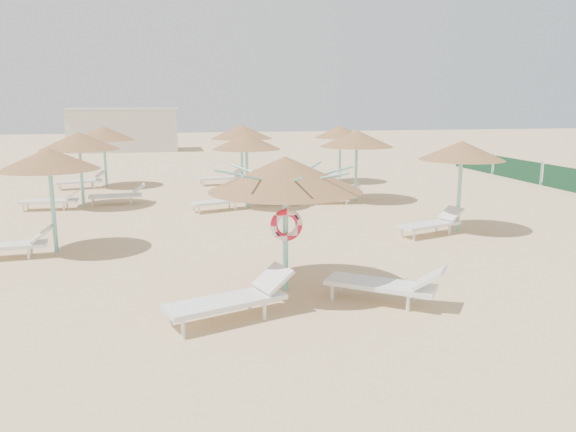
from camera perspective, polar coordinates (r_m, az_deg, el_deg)
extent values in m
plane|color=tan|center=(11.49, 2.17, -7.61)|extent=(120.00, 120.00, 0.00)
cylinder|color=#78D1C7|center=(11.22, -0.26, -2.00)|extent=(0.11, 0.11, 2.28)
cone|color=#94633B|center=(10.99, -0.27, 4.32)|extent=(3.04, 3.04, 0.68)
cylinder|color=#78D1C7|center=(11.03, -0.26, 3.02)|extent=(0.20, 0.20, 0.12)
cylinder|color=#78D1C7|center=(11.16, 3.27, 4.16)|extent=(1.38, 0.04, 0.35)
cylinder|color=#78D1C7|center=(11.58, 1.64, 4.44)|extent=(1.00, 1.00, 0.35)
cylinder|color=#78D1C7|center=(11.68, -0.96, 4.51)|extent=(0.04, 1.38, 0.35)
cylinder|color=#78D1C7|center=(11.39, -3.22, 4.31)|extent=(1.00, 1.00, 0.35)
cylinder|color=#78D1C7|center=(10.88, -3.89, 3.96)|extent=(1.38, 0.04, 0.35)
cylinder|color=#78D1C7|center=(10.42, -2.38, 3.64)|extent=(1.00, 1.00, 0.35)
cylinder|color=#78D1C7|center=(10.32, 0.52, 3.57)|extent=(0.04, 1.38, 0.35)
cylinder|color=#78D1C7|center=(10.63, 2.90, 3.79)|extent=(1.00, 1.00, 0.35)
torus|color=red|center=(11.07, -0.16, -0.92)|extent=(0.65, 0.15, 0.65)
cylinder|color=white|center=(9.42, -10.62, -11.20)|extent=(0.07, 0.07, 0.31)
cylinder|color=white|center=(9.91, -11.79, -10.08)|extent=(0.07, 0.07, 0.31)
cylinder|color=white|center=(10.01, -2.41, -9.62)|extent=(0.07, 0.07, 0.31)
cylinder|color=white|center=(10.47, -3.91, -8.66)|extent=(0.07, 0.07, 0.31)
cube|color=white|center=(9.91, -6.36, -8.66)|extent=(2.23, 1.36, 0.09)
cube|color=white|center=(10.23, -1.54, -6.34)|extent=(0.73, 0.81, 0.41)
cylinder|color=white|center=(10.96, 4.52, -7.75)|extent=(0.07, 0.07, 0.30)
cylinder|color=white|center=(11.45, 5.44, -6.92)|extent=(0.07, 0.07, 0.30)
cylinder|color=white|center=(10.59, 12.09, -8.68)|extent=(0.07, 0.07, 0.30)
cylinder|color=white|center=(11.09, 12.69, -7.77)|extent=(0.07, 0.07, 0.30)
cube|color=white|center=(10.90, 9.35, -6.89)|extent=(2.06, 1.76, 0.09)
cube|color=white|center=(10.64, 14.23, -6.09)|extent=(0.81, 0.84, 0.40)
cylinder|color=#78D1C7|center=(15.28, -22.76, 0.78)|extent=(0.11, 0.11, 2.30)
cone|color=#94633B|center=(15.12, -23.13, 5.37)|extent=(2.42, 2.42, 0.54)
cylinder|color=#78D1C7|center=(15.14, -23.06, 4.50)|extent=(0.20, 0.20, 0.12)
cylinder|color=white|center=(15.02, -24.87, -3.52)|extent=(0.06, 0.06, 0.28)
cylinder|color=white|center=(15.50, -24.62, -3.05)|extent=(0.06, 0.06, 0.28)
cube|color=white|center=(15.31, -26.84, -2.73)|extent=(1.94, 0.77, 0.08)
cube|color=white|center=(15.12, -23.76, -1.69)|extent=(0.53, 0.64, 0.36)
cylinder|color=#78D1C7|center=(21.60, -20.24, 3.89)|extent=(0.11, 0.11, 2.30)
cone|color=#94633B|center=(21.49, -20.47, 7.18)|extent=(2.79, 2.79, 0.63)
cylinder|color=#78D1C7|center=(21.51, -20.43, 6.53)|extent=(0.20, 0.20, 0.12)
cylinder|color=white|center=(21.53, -25.31, 0.74)|extent=(0.06, 0.06, 0.28)
cylinder|color=white|center=(22.00, -24.94, 0.98)|extent=(0.06, 0.06, 0.28)
cylinder|color=white|center=(21.17, -21.82, 0.86)|extent=(0.06, 0.06, 0.28)
cylinder|color=white|center=(21.65, -21.52, 1.10)|extent=(0.06, 0.06, 0.28)
cube|color=white|center=(21.52, -23.13, 1.41)|extent=(1.94, 0.74, 0.08)
cube|color=white|center=(21.28, -20.97, 2.12)|extent=(0.52, 0.63, 0.36)
cylinder|color=white|center=(21.71, -19.23, 1.29)|extent=(0.06, 0.06, 0.28)
cylinder|color=white|center=(22.20, -19.15, 1.51)|extent=(0.06, 0.06, 0.28)
cylinder|color=white|center=(21.66, -15.67, 1.49)|extent=(0.06, 0.06, 0.28)
cylinder|color=white|center=(22.15, -15.67, 1.70)|extent=(0.06, 0.06, 0.28)
cube|color=white|center=(21.88, -17.13, 1.98)|extent=(1.94, 0.74, 0.08)
cube|color=white|center=(21.84, -14.94, 2.72)|extent=(0.52, 0.63, 0.36)
cylinder|color=#78D1C7|center=(26.45, -18.08, 5.32)|extent=(0.11, 0.11, 2.30)
cone|color=#94633B|center=(26.35, -18.25, 8.00)|extent=(2.75, 2.75, 0.62)
cylinder|color=#78D1C7|center=(26.37, -18.22, 7.48)|extent=(0.20, 0.20, 0.12)
cylinder|color=white|center=(26.01, -22.11, 2.69)|extent=(0.06, 0.06, 0.28)
cylinder|color=white|center=(26.50, -22.19, 2.84)|extent=(0.06, 0.06, 0.28)
cylinder|color=white|center=(26.13, -19.16, 2.94)|extent=(0.06, 0.06, 0.28)
cylinder|color=white|center=(26.62, -19.29, 3.08)|extent=(0.06, 0.06, 0.28)
cube|color=white|center=(26.29, -20.44, 3.30)|extent=(1.99, 1.06, 0.08)
cube|color=white|center=(26.35, -18.64, 3.97)|extent=(0.62, 0.70, 0.36)
cylinder|color=#78D1C7|center=(20.19, -4.19, 4.08)|extent=(0.11, 0.11, 2.30)
cone|color=#94633B|center=(20.06, -4.24, 7.57)|extent=(2.44, 2.44, 0.55)
cylinder|color=#78D1C7|center=(20.08, -4.23, 6.91)|extent=(0.20, 0.20, 0.12)
cylinder|color=white|center=(19.31, -9.02, 0.59)|extent=(0.06, 0.06, 0.28)
cylinder|color=white|center=(19.77, -9.55, 0.82)|extent=(0.06, 0.06, 0.28)
cylinder|color=white|center=(19.83, -5.39, 0.97)|extent=(0.06, 0.06, 0.28)
cylinder|color=white|center=(20.28, -5.99, 1.19)|extent=(0.06, 0.06, 0.28)
cube|color=white|center=(19.80, -7.15, 1.44)|extent=(2.00, 1.19, 0.08)
cube|color=white|center=(20.11, -4.94, 2.34)|extent=(0.65, 0.72, 0.36)
cylinder|color=white|center=(20.69, -3.55, 1.44)|extent=(0.06, 0.06, 0.28)
cylinder|color=white|center=(21.17, -3.31, 1.68)|extent=(0.06, 0.06, 0.28)
cylinder|color=white|center=(20.50, 0.17, 1.37)|extent=(0.06, 0.06, 0.28)
cylinder|color=white|center=(20.99, 0.32, 1.61)|extent=(0.06, 0.06, 0.28)
cube|color=white|center=(20.78, -1.26, 2.01)|extent=(2.00, 1.19, 0.08)
cube|color=white|center=(20.64, 1.08, 2.62)|extent=(0.65, 0.72, 0.36)
cylinder|color=#78D1C7|center=(26.43, -4.71, 5.84)|extent=(0.11, 0.11, 2.30)
cone|color=#94633B|center=(26.33, -4.76, 8.54)|extent=(2.85, 2.85, 0.64)
cylinder|color=#78D1C7|center=(26.34, -4.75, 8.01)|extent=(0.20, 0.20, 0.12)
cylinder|color=white|center=(25.63, -8.58, 3.30)|extent=(0.06, 0.06, 0.28)
cylinder|color=white|center=(26.11, -8.80, 3.44)|extent=(0.06, 0.06, 0.28)
cylinder|color=white|center=(25.92, -5.65, 3.46)|extent=(0.06, 0.06, 0.28)
cylinder|color=white|center=(26.40, -5.93, 3.61)|extent=(0.06, 0.06, 0.28)
cube|color=white|center=(26.01, -6.98, 3.86)|extent=(1.97, 0.88, 0.08)
cube|color=white|center=(26.18, -5.17, 4.48)|extent=(0.56, 0.66, 0.36)
cylinder|color=#78D1C7|center=(17.22, 17.00, 2.31)|extent=(0.11, 0.11, 2.30)
cone|color=#94633B|center=(17.07, 17.25, 6.39)|extent=(2.45, 2.45, 0.55)
cylinder|color=#78D1C7|center=(17.09, 17.20, 5.61)|extent=(0.20, 0.20, 0.12)
cylinder|color=white|center=(15.84, 12.68, -1.97)|extent=(0.06, 0.06, 0.28)
cylinder|color=white|center=(16.19, 11.48, -1.62)|extent=(0.06, 0.06, 0.28)
cylinder|color=white|center=(16.77, 16.06, -1.40)|extent=(0.06, 0.06, 0.28)
cylinder|color=white|center=(17.11, 14.85, -1.08)|extent=(0.06, 0.06, 0.28)
cube|color=white|center=(16.51, 14.15, -0.85)|extent=(2.00, 1.19, 0.08)
cube|color=white|center=(17.07, 16.23, 0.26)|extent=(0.65, 0.72, 0.36)
cylinder|color=#78D1C7|center=(21.71, 6.92, 4.55)|extent=(0.11, 0.11, 2.30)
cone|color=#94633B|center=(21.59, 7.00, 7.83)|extent=(2.78, 2.78, 0.63)
cylinder|color=#78D1C7|center=(21.61, 6.98, 7.18)|extent=(0.20, 0.20, 0.12)
cylinder|color=white|center=(20.80, 2.30, 1.51)|extent=(0.06, 0.06, 0.28)
cylinder|color=white|center=(21.29, 2.15, 1.74)|extent=(0.06, 0.06, 0.28)
cylinder|color=white|center=(20.99, 5.96, 1.55)|extent=(0.06, 0.06, 0.28)
cylinder|color=white|center=(21.48, 5.73, 1.78)|extent=(0.06, 0.06, 0.28)
cube|color=white|center=(21.12, 4.38, 2.13)|extent=(1.97, 0.87, 0.08)
cube|color=white|center=(21.22, 6.67, 2.79)|extent=(0.56, 0.66, 0.36)
cylinder|color=#78D1C7|center=(26.64, 5.29, 5.88)|extent=(0.11, 0.11, 2.30)
cone|color=#94633B|center=(26.55, 5.34, 8.52)|extent=(2.43, 2.43, 0.55)
cylinder|color=#78D1C7|center=(26.56, 5.33, 8.02)|extent=(0.20, 0.20, 0.12)
cylinder|color=white|center=(25.82, 1.43, 3.49)|extent=(0.06, 0.06, 0.28)
cylinder|color=white|center=(26.32, 1.44, 3.64)|extent=(0.06, 0.06, 0.28)
cylinder|color=white|center=(25.84, 4.42, 3.46)|extent=(0.06, 0.06, 0.28)
cylinder|color=white|center=(26.34, 4.38, 3.61)|extent=(0.06, 0.06, 0.28)
cube|color=white|center=(26.05, 3.20, 3.94)|extent=(1.99, 1.06, 0.08)
cube|color=white|center=(26.05, 5.08, 4.45)|extent=(0.62, 0.70, 0.36)
cube|color=silver|center=(45.69, -16.30, 8.27)|extent=(8.00, 4.00, 3.00)
cube|color=beige|center=(45.64, -16.42, 10.30)|extent=(8.40, 4.40, 0.25)
cube|color=#184A29|center=(26.63, 26.96, 3.26)|extent=(0.08, 3.80, 1.00)
cube|color=#184A29|center=(29.82, 22.18, 4.42)|extent=(0.08, 3.80, 1.00)
cylinder|color=#78D1C7|center=(28.28, 24.32, 4.01)|extent=(0.08, 0.08, 1.10)
cube|color=#184A29|center=(33.19, 18.34, 5.33)|extent=(0.08, 3.80, 1.00)
cylinder|color=#78D1C7|center=(31.57, 20.07, 5.02)|extent=(0.08, 0.08, 1.10)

